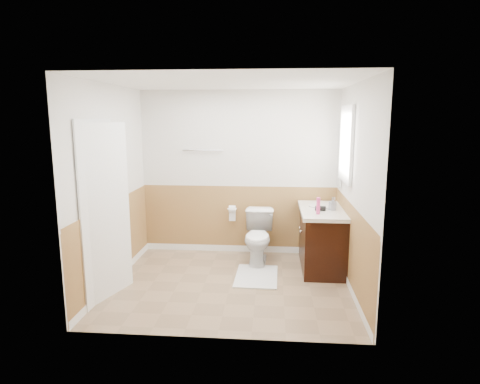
# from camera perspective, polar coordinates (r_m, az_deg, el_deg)

# --- Properties ---
(floor) EXTENTS (3.00, 3.00, 0.00)m
(floor) POSITION_cam_1_polar(r_m,az_deg,el_deg) (5.34, -1.32, -12.71)
(floor) COLOR #8C7051
(floor) RESTS_ON ground
(ceiling) EXTENTS (3.00, 3.00, 0.00)m
(ceiling) POSITION_cam_1_polar(r_m,az_deg,el_deg) (4.92, -1.45, 15.11)
(ceiling) COLOR white
(ceiling) RESTS_ON floor
(wall_back) EXTENTS (3.00, 0.00, 3.00)m
(wall_back) POSITION_cam_1_polar(r_m,az_deg,el_deg) (6.26, -0.13, 2.65)
(wall_back) COLOR silver
(wall_back) RESTS_ON floor
(wall_front) EXTENTS (3.00, 0.00, 3.00)m
(wall_front) POSITION_cam_1_polar(r_m,az_deg,el_deg) (3.72, -3.50, -2.79)
(wall_front) COLOR silver
(wall_front) RESTS_ON floor
(wall_left) EXTENTS (0.00, 3.00, 3.00)m
(wall_left) POSITION_cam_1_polar(r_m,az_deg,el_deg) (5.35, -17.57, 0.82)
(wall_left) COLOR silver
(wall_left) RESTS_ON floor
(wall_right) EXTENTS (0.00, 3.00, 3.00)m
(wall_right) POSITION_cam_1_polar(r_m,az_deg,el_deg) (5.05, 15.80, 0.37)
(wall_right) COLOR silver
(wall_right) RESTS_ON floor
(wainscot_back) EXTENTS (3.00, 0.00, 3.00)m
(wainscot_back) POSITION_cam_1_polar(r_m,az_deg,el_deg) (6.39, -0.13, -4.03)
(wainscot_back) COLOR #A57C42
(wainscot_back) RESTS_ON floor
(wainscot_front) EXTENTS (3.00, 0.00, 3.00)m
(wainscot_front) POSITION_cam_1_polar(r_m,az_deg,el_deg) (3.97, -3.35, -13.35)
(wainscot_front) COLOR #A57C42
(wainscot_front) RESTS_ON floor
(wainscot_left) EXTENTS (0.00, 2.60, 2.60)m
(wainscot_left) POSITION_cam_1_polar(r_m,az_deg,el_deg) (5.51, -17.03, -6.88)
(wainscot_left) COLOR #A57C42
(wainscot_left) RESTS_ON floor
(wainscot_right) EXTENTS (0.00, 2.60, 2.60)m
(wainscot_right) POSITION_cam_1_polar(r_m,az_deg,el_deg) (5.23, 15.26, -7.75)
(wainscot_right) COLOR #A57C42
(wainscot_right) RESTS_ON floor
(toilet) EXTENTS (0.44, 0.75, 0.75)m
(toilet) POSITION_cam_1_polar(r_m,az_deg,el_deg) (5.96, 2.58, -6.35)
(toilet) COLOR white
(toilet) RESTS_ON floor
(bath_mat) EXTENTS (0.57, 0.81, 0.02)m
(bath_mat) POSITION_cam_1_polar(r_m,az_deg,el_deg) (5.55, 2.32, -11.68)
(bath_mat) COLOR silver
(bath_mat) RESTS_ON floor
(vanity_cabinet) EXTENTS (0.55, 1.10, 0.80)m
(vanity_cabinet) POSITION_cam_1_polar(r_m,az_deg,el_deg) (5.85, 11.35, -6.64)
(vanity_cabinet) COLOR black
(vanity_cabinet) RESTS_ON floor
(vanity_knob_left) EXTENTS (0.03, 0.03, 0.03)m
(vanity_knob_left) POSITION_cam_1_polar(r_m,az_deg,el_deg) (5.69, 8.50, -5.47)
(vanity_knob_left) COLOR white
(vanity_knob_left) RESTS_ON vanity_cabinet
(vanity_knob_right) EXTENTS (0.03, 0.03, 0.03)m
(vanity_knob_right) POSITION_cam_1_polar(r_m,az_deg,el_deg) (5.88, 8.38, -4.94)
(vanity_knob_right) COLOR silver
(vanity_knob_right) RESTS_ON vanity_cabinet
(countertop) EXTENTS (0.60, 1.15, 0.05)m
(countertop) POSITION_cam_1_polar(r_m,az_deg,el_deg) (5.74, 11.40, -2.58)
(countertop) COLOR silver
(countertop) RESTS_ON vanity_cabinet
(sink_basin) EXTENTS (0.36, 0.36, 0.02)m
(sink_basin) POSITION_cam_1_polar(r_m,az_deg,el_deg) (5.88, 11.34, -1.92)
(sink_basin) COLOR silver
(sink_basin) RESTS_ON countertop
(faucet) EXTENTS (0.02, 0.02, 0.14)m
(faucet) POSITION_cam_1_polar(r_m,az_deg,el_deg) (5.89, 13.10, -1.37)
(faucet) COLOR silver
(faucet) RESTS_ON countertop
(lotion_bottle) EXTENTS (0.05, 0.05, 0.22)m
(lotion_bottle) POSITION_cam_1_polar(r_m,az_deg,el_deg) (5.41, 10.88, -1.91)
(lotion_bottle) COLOR #D9387F
(lotion_bottle) RESTS_ON countertop
(soap_dispenser) EXTENTS (0.10, 0.10, 0.17)m
(soap_dispenser) POSITION_cam_1_polar(r_m,az_deg,el_deg) (5.68, 12.81, -1.62)
(soap_dispenser) COLOR gray
(soap_dispenser) RESTS_ON countertop
(hair_dryer_body) EXTENTS (0.14, 0.07, 0.07)m
(hair_dryer_body) POSITION_cam_1_polar(r_m,az_deg,el_deg) (5.61, 11.16, -2.26)
(hair_dryer_body) COLOR black
(hair_dryer_body) RESTS_ON countertop
(hair_dryer_handle) EXTENTS (0.03, 0.03, 0.07)m
(hair_dryer_handle) POSITION_cam_1_polar(r_m,az_deg,el_deg) (5.68, 10.77, -2.40)
(hair_dryer_handle) COLOR black
(hair_dryer_handle) RESTS_ON countertop
(mirror_panel) EXTENTS (0.02, 0.35, 0.90)m
(mirror_panel) POSITION_cam_1_polar(r_m,az_deg,el_deg) (6.08, 13.76, 4.97)
(mirror_panel) COLOR silver
(mirror_panel) RESTS_ON wall_right
(window_frame) EXTENTS (0.04, 0.80, 1.00)m
(window_frame) POSITION_cam_1_polar(r_m,az_deg,el_deg) (5.56, 14.60, 6.51)
(window_frame) COLOR white
(window_frame) RESTS_ON wall_right
(window_glass) EXTENTS (0.01, 0.70, 0.90)m
(window_glass) POSITION_cam_1_polar(r_m,az_deg,el_deg) (5.56, 14.77, 6.51)
(window_glass) COLOR white
(window_glass) RESTS_ON wall_right
(door) EXTENTS (0.29, 0.78, 2.04)m
(door) POSITION_cam_1_polar(r_m,az_deg,el_deg) (4.95, -18.30, -2.69)
(door) COLOR white
(door) RESTS_ON wall_left
(door_frame) EXTENTS (0.02, 0.92, 2.10)m
(door_frame) POSITION_cam_1_polar(r_m,az_deg,el_deg) (4.98, -19.12, -2.55)
(door_frame) COLOR white
(door_frame) RESTS_ON wall_left
(door_knob) EXTENTS (0.06, 0.06, 0.06)m
(door_knob) POSITION_cam_1_polar(r_m,az_deg,el_deg) (5.24, -16.26, -2.65)
(door_knob) COLOR silver
(door_knob) RESTS_ON door
(towel_bar) EXTENTS (0.62, 0.02, 0.02)m
(towel_bar) POSITION_cam_1_polar(r_m,az_deg,el_deg) (6.24, -5.23, 5.82)
(towel_bar) COLOR silver
(towel_bar) RESTS_ON wall_back
(tp_holder_bar) EXTENTS (0.14, 0.02, 0.02)m
(tp_holder_bar) POSITION_cam_1_polar(r_m,az_deg,el_deg) (6.30, -1.09, -2.39)
(tp_holder_bar) COLOR silver
(tp_holder_bar) RESTS_ON wall_back
(tp_roll) EXTENTS (0.10, 0.11, 0.11)m
(tp_roll) POSITION_cam_1_polar(r_m,az_deg,el_deg) (6.30, -1.09, -2.39)
(tp_roll) COLOR white
(tp_roll) RESTS_ON tp_holder_bar
(tp_sheet) EXTENTS (0.10, 0.01, 0.16)m
(tp_sheet) POSITION_cam_1_polar(r_m,az_deg,el_deg) (6.32, -1.08, -3.36)
(tp_sheet) COLOR white
(tp_sheet) RESTS_ON tp_roll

